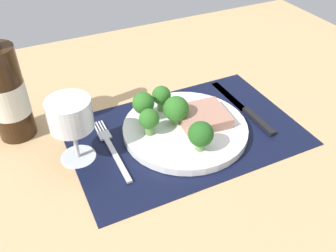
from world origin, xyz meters
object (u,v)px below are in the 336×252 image
object	(u,v)px
steak	(203,117)
knife	(246,110)
wine_bottle	(6,91)
fork	(112,148)
plate	(185,129)
wine_glass	(71,118)

from	to	relation	value
steak	knife	world-z (taller)	steak
steak	wine_bottle	distance (cm)	38.63
fork	knife	world-z (taller)	knife
steak	knife	xyz separation A→B (cm)	(11.61, 0.60, -2.38)
plate	fork	distance (cm)	15.46
steak	fork	world-z (taller)	steak
plate	wine_bottle	distance (cm)	35.47
plate	wine_glass	world-z (taller)	wine_glass
steak	fork	xyz separation A→B (cm)	(-19.39, 1.49, -2.43)
fork	wine_glass	xyz separation A→B (cm)	(-6.34, 0.95, 8.81)
steak	knife	distance (cm)	11.87
wine_glass	fork	bearing A→B (deg)	-8.48
wine_glass	wine_bottle	bearing A→B (deg)	126.38
plate	fork	xyz separation A→B (cm)	(-15.39, 1.42, -0.55)
steak	fork	distance (cm)	19.60
plate	knife	xyz separation A→B (cm)	(15.61, 0.53, -0.50)
plate	fork	bearing A→B (deg)	174.72
steak	plate	bearing A→B (deg)	179.08
fork	knife	xyz separation A→B (cm)	(31.00, -0.89, 0.05)
steak	knife	size ratio (longest dim) A/B	0.42
plate	knife	world-z (taller)	plate
fork	plate	bearing A→B (deg)	-8.45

